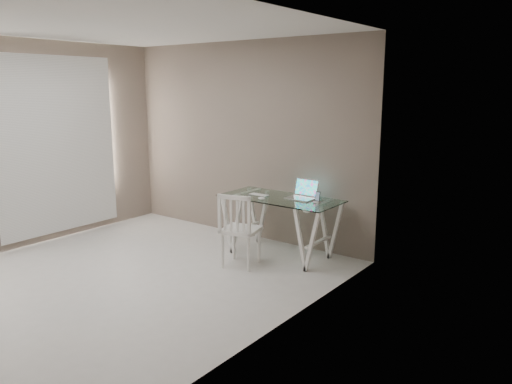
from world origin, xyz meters
TOP-DOWN VIEW (x-y plane):
  - room at (-0.06, 0.02)m, footprint 4.50×4.52m
  - desk at (0.94, 1.78)m, footprint 1.50×0.70m
  - chair at (0.79, 1.14)m, footprint 0.50×0.50m
  - laptop at (1.17, 1.92)m, footprint 0.33×0.29m
  - keyboard at (0.64, 1.74)m, footprint 0.27×0.12m
  - mouse at (0.81, 1.55)m, footprint 0.10×0.06m
  - phone_dock at (1.43, 1.83)m, footprint 0.07×0.07m

SIDE VIEW (x-z plane):
  - desk at x=0.94m, z-range 0.01..0.76m
  - chair at x=0.79m, z-range 0.05..0.94m
  - keyboard at x=0.64m, z-range 0.75..0.75m
  - mouse at x=0.81m, z-range 0.75..0.78m
  - phone_dock at x=1.43m, z-range 0.72..0.85m
  - laptop at x=1.17m, z-range 0.69..0.92m
  - room at x=-0.06m, z-range 0.36..3.07m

